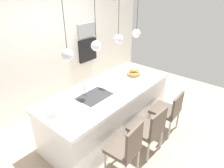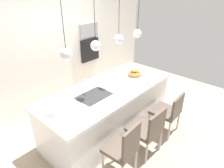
# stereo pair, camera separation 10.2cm
# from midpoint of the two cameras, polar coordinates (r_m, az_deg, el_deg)

# --- Properties ---
(floor) EXTENTS (6.60, 6.60, 0.00)m
(floor) POSITION_cam_midpoint_polar(r_m,az_deg,el_deg) (4.04, -1.68, -12.56)
(floor) COLOR tan
(floor) RESTS_ON ground
(back_wall) EXTENTS (6.00, 0.10, 2.60)m
(back_wall) POSITION_cam_midpoint_polar(r_m,az_deg,el_deg) (4.58, -17.76, 9.57)
(back_wall) COLOR silver
(back_wall) RESTS_ON ground
(kitchen_island) EXTENTS (2.59, 1.07, 0.90)m
(kitchen_island) POSITION_cam_midpoint_polar(r_m,az_deg,el_deg) (3.77, -1.77, -7.27)
(kitchen_island) COLOR white
(kitchen_island) RESTS_ON ground
(sink_basin) EXTENTS (0.56, 0.40, 0.02)m
(sink_basin) POSITION_cam_midpoint_polar(r_m,az_deg,el_deg) (3.32, -5.91, -3.54)
(sink_basin) COLOR #2D2D30
(sink_basin) RESTS_ON kitchen_island
(faucet) EXTENTS (0.02, 0.17, 0.22)m
(faucet) POSITION_cam_midpoint_polar(r_m,az_deg,el_deg) (3.39, -8.55, -0.19)
(faucet) COLOR silver
(faucet) RESTS_ON kitchen_island
(fruit_bowl) EXTENTS (0.27, 0.27, 0.15)m
(fruit_bowl) POSITION_cam_midpoint_polar(r_m,az_deg,el_deg) (4.05, 5.48, 3.11)
(fruit_bowl) COLOR #9E6B38
(fruit_bowl) RESTS_ON kitchen_island
(microwave) EXTENTS (0.54, 0.08, 0.34)m
(microwave) POSITION_cam_midpoint_polar(r_m,az_deg,el_deg) (5.05, -7.98, 15.00)
(microwave) COLOR #9E9EA3
(microwave) RESTS_ON back_wall
(oven) EXTENTS (0.56, 0.08, 0.56)m
(oven) POSITION_cam_midpoint_polar(r_m,az_deg,el_deg) (5.18, -7.63, 9.59)
(oven) COLOR black
(oven) RESTS_ON back_wall
(chair_near) EXTENTS (0.43, 0.43, 0.94)m
(chair_near) POSITION_cam_midpoint_polar(r_m,az_deg,el_deg) (2.91, 3.04, -17.79)
(chair_near) COLOR brown
(chair_near) RESTS_ON ground
(chair_middle) EXTENTS (0.48, 0.49, 0.86)m
(chair_middle) POSITION_cam_midpoint_polar(r_m,az_deg,el_deg) (3.33, 9.70, -12.33)
(chair_middle) COLOR brown
(chair_middle) RESTS_ON ground
(chair_far) EXTENTS (0.48, 0.49, 0.83)m
(chair_far) POSITION_cam_midpoint_polar(r_m,az_deg,el_deg) (3.86, 15.13, -7.09)
(chair_far) COLOR brown
(chair_far) RESTS_ON ground
(pendant_light_left) EXTENTS (0.16, 0.16, 0.76)m
(pendant_light_left) POSITION_cam_midpoint_polar(r_m,az_deg,el_deg) (2.71, -13.68, 8.22)
(pendant_light_left) COLOR silver
(pendant_light_center_left) EXTENTS (0.16, 0.16, 0.76)m
(pendant_light_center_left) POSITION_cam_midpoint_polar(r_m,az_deg,el_deg) (3.04, -5.55, 10.88)
(pendant_light_center_left) COLOR silver
(pendant_light_center_right) EXTENTS (0.16, 0.16, 0.76)m
(pendant_light_center_right) POSITION_cam_midpoint_polar(r_m,az_deg,el_deg) (3.43, 0.99, 12.83)
(pendant_light_center_right) COLOR silver
(pendant_light_right) EXTENTS (0.16, 0.16, 0.76)m
(pendant_light_right) POSITION_cam_midpoint_polar(r_m,az_deg,el_deg) (3.85, 6.22, 14.26)
(pendant_light_right) COLOR silver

